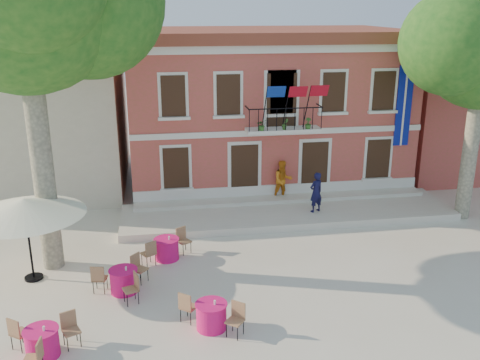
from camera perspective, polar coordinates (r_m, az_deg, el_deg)
name	(u,v)px	position (r m, az deg, el deg)	size (l,w,h in m)	color
ground	(262,266)	(18.65, 2.39, -9.19)	(90.00, 90.00, 0.00)	beige
main_building	(263,105)	(27.19, 2.42, 7.96)	(13.50, 9.59, 7.50)	#C8484A
neighbor_west	(29,120)	(28.40, -21.55, 6.00)	(9.40, 9.40, 6.40)	beige
neighbor_east	(469,106)	(32.76, 23.22, 7.26)	(9.40, 9.40, 6.40)	#C8484A
terrace	(288,213)	(22.92, 5.10, -3.48)	(14.00, 3.40, 0.30)	silver
patio_umbrella	(25,207)	(18.14, -22.00, -2.71)	(3.76, 3.76, 2.80)	black
pedestrian_navy	(316,192)	(22.47, 8.12, -1.30)	(0.63, 0.41, 1.72)	#111036
pedestrian_orange	(283,180)	(23.73, 4.59, -0.03)	(0.87, 0.68, 1.79)	orange
cafe_table_0	(124,280)	(17.30, -12.31, -10.33)	(1.77, 1.84, 0.95)	#E91567
cafe_table_1	(211,315)	(15.23, -3.08, -14.16)	(1.77, 1.52, 0.95)	#E91567
cafe_table_2	(42,341)	(15.04, -20.37, -15.83)	(1.86, 1.71, 0.95)	#E91567
cafe_table_3	(167,248)	(19.14, -7.82, -7.21)	(1.85, 1.37, 0.95)	#E91567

